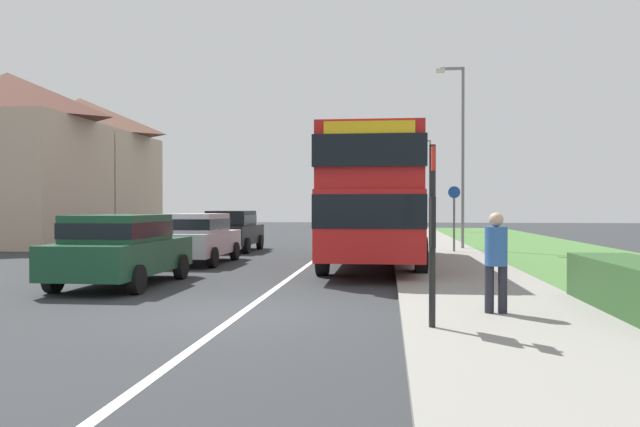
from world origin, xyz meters
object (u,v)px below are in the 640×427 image
object	(u,v)px
pedestrian_at_stop	(496,258)
parked_car_black	(232,229)
street_lamp_mid	(460,145)
cycle_route_sign	(454,216)
double_decker_bus	(374,194)
street_lamp_far	(428,178)
parked_car_dark_green	(121,247)
bus_stop_sign	(432,223)
parked_car_silver	(197,236)

from	to	relation	value
pedestrian_at_stop	parked_car_black	bearing A→B (deg)	119.10
parked_car_black	street_lamp_mid	world-z (taller)	street_lamp_mid
pedestrian_at_stop	street_lamp_mid	bearing A→B (deg)	85.44
cycle_route_sign	double_decker_bus	bearing A→B (deg)	-121.44
pedestrian_at_stop	street_lamp_far	distance (m)	34.78
parked_car_dark_green	parked_car_black	size ratio (longest dim) A/B	1.08
street_lamp_far	street_lamp_mid	bearing A→B (deg)	-90.11
parked_car_black	cycle_route_sign	bearing A→B (deg)	-5.26
double_decker_bus	bus_stop_sign	xyz separation A→B (m)	(1.01, -9.77, -0.60)
parked_car_dark_green	street_lamp_far	size ratio (longest dim) A/B	0.65
pedestrian_at_stop	street_lamp_far	size ratio (longest dim) A/B	0.25
double_decker_bus	parked_car_dark_green	world-z (taller)	double_decker_bus
parked_car_silver	parked_car_black	xyz separation A→B (m)	(-0.28, 5.32, 0.02)
street_lamp_mid	parked_car_dark_green	bearing A→B (deg)	-126.60
parked_car_black	cycle_route_sign	distance (m)	8.61
double_decker_bus	parked_car_dark_green	bearing A→B (deg)	-136.36
cycle_route_sign	street_lamp_far	size ratio (longest dim) A/B	0.38
parked_car_dark_green	bus_stop_sign	world-z (taller)	bus_stop_sign
parked_car_silver	pedestrian_at_stop	xyz separation A→B (m)	(7.51, -8.67, 0.11)
parked_car_dark_green	street_lamp_far	bearing A→B (deg)	74.33
parked_car_black	street_lamp_far	distance (m)	22.73
parked_car_silver	street_lamp_far	distance (m)	27.57
double_decker_bus	pedestrian_at_stop	world-z (taller)	double_decker_bus
parked_car_silver	bus_stop_sign	world-z (taller)	bus_stop_sign
street_lamp_mid	parked_car_black	bearing A→B (deg)	-172.86
parked_car_dark_green	parked_car_silver	distance (m)	5.33
parked_car_dark_green	double_decker_bus	bearing A→B (deg)	43.64
parked_car_dark_green	cycle_route_sign	xyz separation A→B (m)	(8.31, 9.86, 0.55)
street_lamp_mid	street_lamp_far	distance (m)	19.54
parked_car_dark_green	parked_car_black	distance (m)	10.65
parked_car_black	street_lamp_mid	bearing A→B (deg)	7.14
parked_car_black	double_decker_bus	bearing A→B (deg)	-43.51
bus_stop_sign	cycle_route_sign	size ratio (longest dim) A/B	1.03
parked_car_silver	double_decker_bus	bearing A→B (deg)	-1.14
parked_car_black	pedestrian_at_stop	distance (m)	16.01
pedestrian_at_stop	street_lamp_mid	xyz separation A→B (m)	(1.21, 15.11, 3.23)
parked_car_black	bus_stop_sign	distance (m)	16.63
bus_stop_sign	street_lamp_far	size ratio (longest dim) A/B	0.40
double_decker_bus	parked_car_dark_green	xyz separation A→B (m)	(-5.48, -5.22, -1.26)
double_decker_bus	street_lamp_mid	distance (m)	7.61
street_lamp_mid	street_lamp_far	xyz separation A→B (m)	(0.04, 19.53, -0.39)
pedestrian_at_stop	street_lamp_mid	size ratio (longest dim) A/B	0.23
parked_car_black	street_lamp_far	world-z (taller)	street_lamp_far
double_decker_bus	street_lamp_mid	xyz separation A→B (m)	(3.27, 6.55, 2.06)
double_decker_bus	cycle_route_sign	distance (m)	5.49
parked_car_dark_green	pedestrian_at_stop	size ratio (longest dim) A/B	2.53
double_decker_bus	street_lamp_far	world-z (taller)	street_lamp_far
double_decker_bus	cycle_route_sign	size ratio (longest dim) A/B	3.84
parked_car_black	street_lamp_far	xyz separation A→B (m)	(9.03, 20.66, 2.93)
parked_car_silver	parked_car_black	distance (m)	5.33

